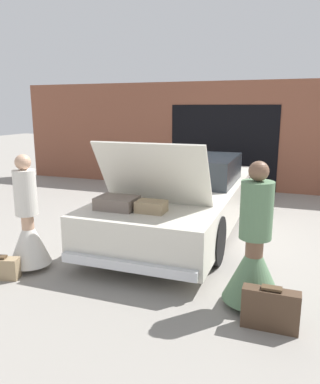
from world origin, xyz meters
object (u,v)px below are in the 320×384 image
(suitcase_beside_left_person, at_px, (1,268))
(car, at_px, (186,195))
(suitcase_beside_right_person, at_px, (270,309))
(person_left, at_px, (28,229))
(person_right, at_px, (254,257))

(suitcase_beside_left_person, bearing_deg, car, 61.09)
(suitcase_beside_right_person, bearing_deg, person_left, 173.07)
(suitcase_beside_left_person, relative_size, suitcase_beside_right_person, 0.88)
(car, distance_m, person_right, 2.89)
(car, height_order, suitcase_beside_right_person, car)
(car, xyz_separation_m, suitcase_beside_right_person, (1.68, -2.89, -0.37))
(car, xyz_separation_m, suitcase_beside_left_person, (-1.60, -2.90, -0.44))
(person_left, height_order, person_right, person_right)
(car, xyz_separation_m, person_right, (1.46, -2.49, -0.01))
(car, bearing_deg, suitcase_beside_right_person, -59.82)
(car, relative_size, person_left, 3.31)
(person_left, distance_m, suitcase_beside_right_person, 3.18)
(person_right, bearing_deg, suitcase_beside_left_person, 111.98)
(car, distance_m, suitcase_beside_right_person, 3.37)
(suitcase_beside_left_person, bearing_deg, person_right, 7.74)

